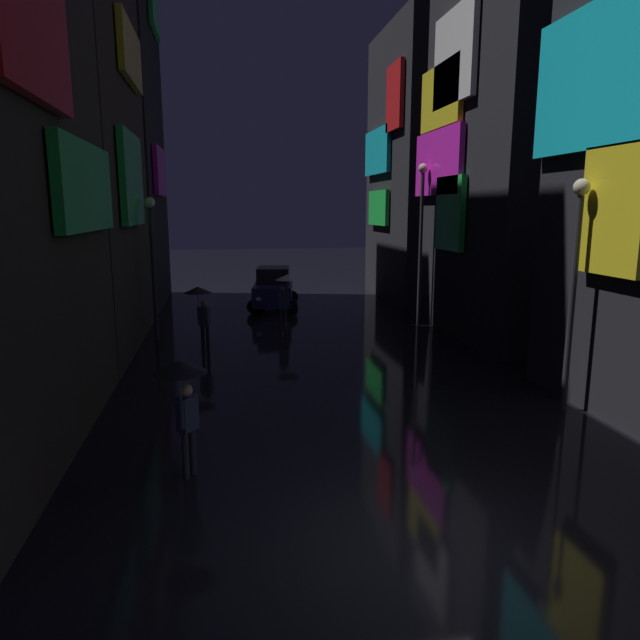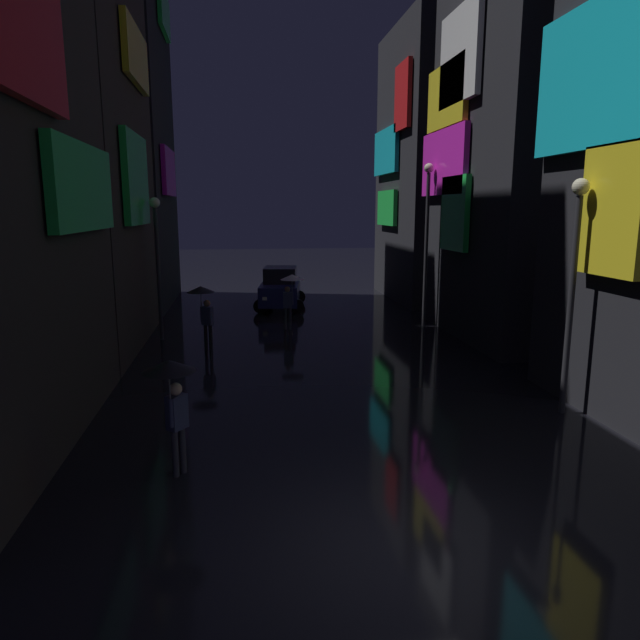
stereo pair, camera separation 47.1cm
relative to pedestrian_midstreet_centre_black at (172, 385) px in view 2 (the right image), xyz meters
name	(u,v)px [view 2 (the right image)]	position (x,y,z in m)	size (l,w,h in m)	color
ground_plane	(413,556)	(3.38, -2.78, -1.67)	(120.00, 120.00, 0.00)	black
building_left_far	(118,95)	(-4.11, 19.15, 8.02)	(4.25, 7.85, 19.38)	black
building_right_mid	(520,147)	(10.84, 9.77, 4.98)	(4.25, 7.34, 13.26)	#232328
building_right_far	(432,167)	(10.86, 18.94, 4.96)	(4.25, 7.43, 13.25)	#232328
pedestrian_midstreet_centre_black	(172,385)	(0.00, 0.00, 0.00)	(0.90, 0.90, 2.12)	#2D2D38
pedestrian_foreground_right_clear	(291,286)	(3.08, 12.08, 0.00)	(0.90, 0.90, 2.12)	#2D2D38
pedestrian_foreground_left_black	(203,300)	(-0.03, 9.16, 0.00)	(0.90, 0.90, 2.12)	black
car_distant	(280,288)	(3.04, 16.88, -0.74)	(2.63, 4.32, 1.92)	navy
streetlamp_left_far	(157,251)	(-1.62, 10.92, 1.48)	(0.36, 0.36, 4.96)	#2D2D33
streetlamp_right_near	(574,269)	(8.38, 2.05, 1.61)	(0.36, 0.36, 5.21)	#2D2D33
streetlamp_right_far	(427,228)	(8.38, 12.03, 2.18)	(0.36, 0.36, 6.27)	#2D2D33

